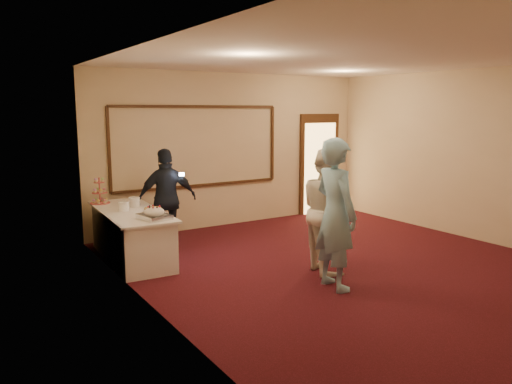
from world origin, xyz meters
TOP-DOWN VIEW (x-y plane):
  - floor at (0.00, 0.00)m, footprint 7.00×7.00m
  - room_walls at (0.00, 0.00)m, footprint 6.04×7.04m
  - wall_molding at (-0.80, 3.47)m, footprint 3.45×0.04m
  - doorway at (2.15, 3.45)m, footprint 1.05×0.07m
  - buffet_table at (-2.58, 2.20)m, footprint 0.97×2.23m
  - pavlova_tray at (-2.49, 1.43)m, footprint 0.42×0.52m
  - cupcake_stand at (-2.81, 3.04)m, footprint 0.32×0.32m
  - plate_stack_a at (-2.66, 2.24)m, footprint 0.17×0.17m
  - plate_stack_b at (-2.43, 2.45)m, footprint 0.18×0.18m
  - tart at (-2.32, 1.94)m, footprint 0.30×0.30m
  - man at (-0.76, -0.42)m, footprint 0.51×0.74m
  - woman at (-0.39, 0.17)m, footprint 0.88×1.01m
  - guest at (-1.86, 2.48)m, footprint 1.03×0.54m
  - camera_flash at (-1.71, 2.21)m, footprint 0.08×0.06m

SIDE VIEW (x-z plane):
  - floor at x=0.00m, z-range 0.00..0.00m
  - buffet_table at x=-2.58m, z-range 0.00..0.77m
  - tart at x=-2.32m, z-range 0.77..0.83m
  - guest at x=-1.86m, z-range 0.00..1.67m
  - plate_stack_a at x=-2.66m, z-range 0.77..0.91m
  - plate_stack_b at x=-2.43m, z-range 0.77..0.92m
  - pavlova_tray at x=-2.49m, z-range 0.76..0.94m
  - woman at x=-0.39m, z-range 0.00..1.77m
  - cupcake_stand at x=-2.81m, z-range 0.70..1.17m
  - man at x=-0.76m, z-range 0.00..1.95m
  - doorway at x=2.15m, z-range -0.02..2.18m
  - camera_flash at x=-1.71m, z-range 1.24..1.29m
  - wall_molding at x=-0.80m, z-range 0.83..2.38m
  - room_walls at x=0.00m, z-range 0.52..3.54m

